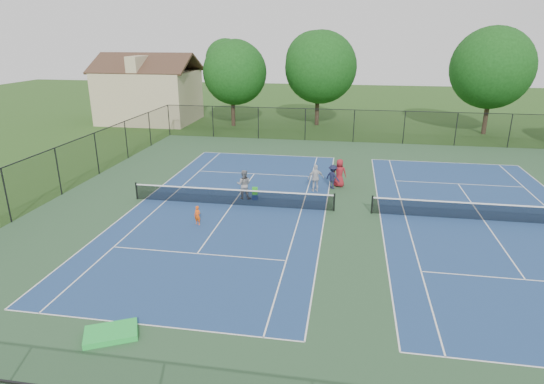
% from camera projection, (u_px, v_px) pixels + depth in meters
% --- Properties ---
extents(ground, '(140.00, 140.00, 0.00)m').
position_uv_depth(ground, '(352.00, 212.00, 25.64)').
color(ground, '#234716').
rests_on(ground, ground).
extents(court_pad, '(36.00, 36.00, 0.01)m').
position_uv_depth(court_pad, '(352.00, 212.00, 25.64)').
color(court_pad, '#2C4F30').
rests_on(court_pad, ground).
extents(tennis_court_left, '(12.00, 23.83, 1.07)m').
position_uv_depth(tennis_court_left, '(232.00, 203.00, 26.71)').
color(tennis_court_left, navy).
rests_on(tennis_court_left, ground).
extents(tennis_court_right, '(12.00, 23.83, 1.07)m').
position_uv_depth(tennis_court_right, '(484.00, 219.00, 24.50)').
color(tennis_court_right, navy).
rests_on(tennis_court_right, ground).
extents(perimeter_fence, '(36.08, 36.08, 3.02)m').
position_uv_depth(perimeter_fence, '(354.00, 185.00, 25.11)').
color(perimeter_fence, black).
rests_on(perimeter_fence, ground).
extents(tree_back_a, '(6.80, 6.80, 9.15)m').
position_uv_depth(tree_back_a, '(232.00, 69.00, 48.06)').
color(tree_back_a, '#2D2116').
rests_on(tree_back_a, ground).
extents(tree_back_b, '(7.60, 7.60, 10.03)m').
position_uv_depth(tree_back_b, '(319.00, 63.00, 48.32)').
color(tree_back_b, '#2D2116').
rests_on(tree_back_b, ground).
extents(tree_back_d, '(7.80, 7.80, 10.37)m').
position_uv_depth(tree_back_d, '(494.00, 64.00, 43.69)').
color(tree_back_d, '#2D2116').
rests_on(tree_back_d, ground).
extents(clapboard_house, '(10.80, 8.10, 7.65)m').
position_uv_depth(clapboard_house, '(149.00, 94.00, 51.55)').
color(clapboard_house, tan).
rests_on(clapboard_house, ground).
extents(child_player, '(0.43, 0.35, 1.03)m').
position_uv_depth(child_player, '(197.00, 215.00, 23.83)').
color(child_player, '#F65210').
rests_on(child_player, ground).
extents(instructor, '(0.91, 0.72, 1.81)m').
position_uv_depth(instructor, '(244.00, 184.00, 27.52)').
color(instructor, gray).
rests_on(instructor, ground).
extents(bystander_a, '(1.11, 0.75, 1.76)m').
position_uv_depth(bystander_a, '(316.00, 178.00, 28.81)').
color(bystander_a, silver).
rests_on(bystander_a, ground).
extents(bystander_b, '(1.18, 1.08, 1.60)m').
position_uv_depth(bystander_b, '(333.00, 177.00, 29.35)').
color(bystander_b, '#171933').
rests_on(bystander_b, ground).
extents(bystander_c, '(0.97, 0.69, 1.85)m').
position_uv_depth(bystander_c, '(339.00, 173.00, 29.70)').
color(bystander_c, maroon).
rests_on(bystander_c, ground).
extents(ball_crate, '(0.37, 0.35, 0.32)m').
position_uv_depth(ball_crate, '(255.00, 197.00, 27.63)').
color(ball_crate, navy).
rests_on(ball_crate, ground).
extents(ball_hopper, '(0.38, 0.34, 0.43)m').
position_uv_depth(ball_hopper, '(255.00, 191.00, 27.51)').
color(ball_hopper, green).
rests_on(ball_hopper, ball_crate).
extents(green_tarp, '(2.00, 1.72, 0.20)m').
position_uv_depth(green_tarp, '(111.00, 333.00, 15.08)').
color(green_tarp, green).
rests_on(green_tarp, ground).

